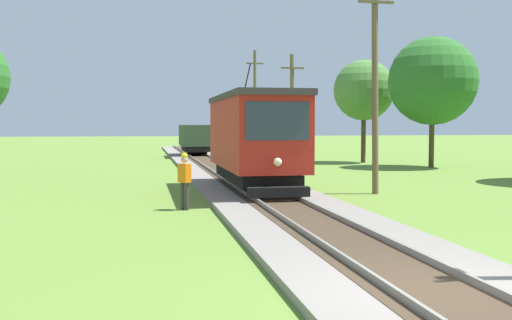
{
  "coord_description": "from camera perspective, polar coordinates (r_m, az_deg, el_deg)",
  "views": [
    {
      "loc": [
        -4.25,
        -7.85,
        2.65
      ],
      "look_at": [
        -0.16,
        13.41,
        1.35
      ],
      "focal_mm": 41.44,
      "sensor_mm": 36.0,
      "label": 1
    }
  ],
  "objects": [
    {
      "name": "tree_left_far",
      "position": [
        38.18,
        16.68,
        7.31
      ],
      "size": [
        5.43,
        5.43,
        8.05
      ],
      "color": "#4C3823",
      "rests_on": "ground"
    },
    {
      "name": "freight_car",
      "position": [
        48.51,
        -5.86,
        2.12
      ],
      "size": [
        2.4,
        5.2,
        2.31
      ],
      "color": "#384C33",
      "rests_on": "rail_right"
    },
    {
      "name": "sleeper_bed",
      "position": [
        9.27,
        17.28,
        -12.15
      ],
      "size": [
        2.04,
        120.0,
        0.01
      ],
      "primitive_type": "cube",
      "color": "#423323",
      "rests_on": "track_ballast"
    },
    {
      "name": "track_ballast",
      "position": [
        9.29,
        17.27,
        -12.71
      ],
      "size": [
        4.2,
        120.0,
        0.18
      ],
      "primitive_type": "cube",
      "color": "gray",
      "rests_on": "ground"
    },
    {
      "name": "utility_pole_near_tram",
      "position": [
        23.17,
        11.42,
        7.31
      ],
      "size": [
        1.4,
        0.57,
        8.29
      ],
      "color": "brown",
      "rests_on": "ground"
    },
    {
      "name": "ground_plane",
      "position": [
        9.32,
        17.26,
        -13.24
      ],
      "size": [
        260.0,
        260.0,
        0.0
      ],
      "primitive_type": "plane",
      "color": "olive"
    },
    {
      "name": "track_worker",
      "position": [
        18.45,
        -6.92,
        -1.77
      ],
      "size": [
        0.42,
        0.45,
        1.78
      ],
      "rotation": [
        0.0,
        0.0,
        0.64
      ],
      "color": "#38332D",
      "rests_on": "ground"
    },
    {
      "name": "rail_left",
      "position": [
        8.94,
        13.12,
        -12.22
      ],
      "size": [
        0.07,
        120.0,
        0.14
      ],
      "primitive_type": "cube",
      "color": "gray",
      "rests_on": "track_ballast"
    },
    {
      "name": "red_tram",
      "position": [
        22.86,
        -0.16,
        2.29
      ],
      "size": [
        2.6,
        8.54,
        4.79
      ],
      "color": "red",
      "rests_on": "rail_right"
    },
    {
      "name": "utility_pole_mid",
      "position": [
        35.19,
        3.52,
        4.82
      ],
      "size": [
        1.4,
        0.5,
        6.82
      ],
      "color": "brown",
      "rests_on": "ground"
    },
    {
      "name": "tree_right_far",
      "position": [
        41.9,
        10.38,
        6.63
      ],
      "size": [
        4.21,
        4.21,
        7.15
      ],
      "color": "#4C3823",
      "rests_on": "ground"
    },
    {
      "name": "utility_pole_far",
      "position": [
        46.8,
        -0.11,
        5.5
      ],
      "size": [
        1.4,
        0.24,
        8.48
      ],
      "color": "brown",
      "rests_on": "ground"
    },
    {
      "name": "rail_right",
      "position": [
        9.6,
        21.15,
        -11.27
      ],
      "size": [
        0.07,
        120.0,
        0.14
      ],
      "primitive_type": "cube",
      "color": "gray",
      "rests_on": "track_ballast"
    }
  ]
}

